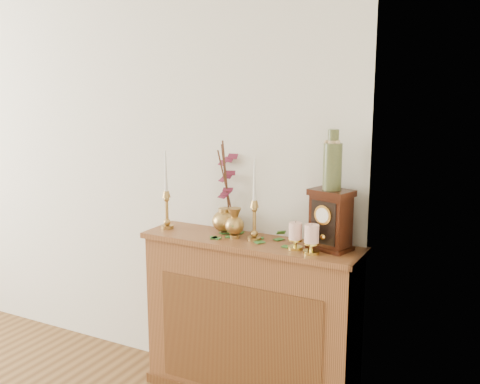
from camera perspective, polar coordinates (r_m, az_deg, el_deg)
The scene contains 10 objects.
console_shelf at distance 3.23m, azimuth 1.02°, elevation -13.30°, with size 1.24×0.34×0.93m.
candlestick_left at distance 3.29m, azimuth -7.46°, elevation -1.16°, with size 0.08×0.08×0.46m.
candlestick_center at distance 3.02m, azimuth 1.47°, elevation -2.22°, with size 0.08×0.08×0.45m.
bud_vase at distance 3.07m, azimuth -0.56°, elevation -3.21°, with size 0.10×0.10×0.17m.
ginger_jar at distance 3.19m, azimuth -1.32°, elevation 0.19°, with size 0.22×0.23×0.53m.
pillar_candle_left at distance 2.89m, azimuth 5.64°, elevation -4.31°, with size 0.08×0.08×0.15m.
pillar_candle_right at distance 2.83m, azimuth 7.29°, elevation -4.61°, with size 0.08×0.08×0.16m.
ivy_garland at distance 3.08m, azimuth 0.33°, elevation -4.54°, with size 0.44×0.22×0.08m.
mantel_clock at distance 2.89m, azimuth 9.17°, elevation -2.86°, with size 0.24×0.20×0.31m.
ceramic_vase at distance 2.84m, azimuth 9.39°, elevation 2.94°, with size 0.09×0.09×0.30m.
Camera 1 is at (2.72, -0.53, 1.78)m, focal length 42.00 mm.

